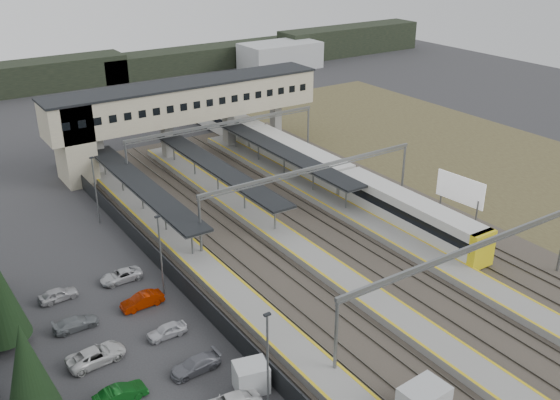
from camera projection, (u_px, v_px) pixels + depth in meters
ground at (296, 318)px, 54.69m from camera, size 220.00×220.00×0.00m
conifer_row at (42, 397)px, 38.65m from camera, size 4.42×49.82×9.50m
lampposts at (205, 297)px, 49.82m from camera, size 0.50×53.25×8.07m
fence at (203, 305)px, 54.79m from camera, size 0.08×90.00×2.00m
relay_cabin_far at (251, 377)px, 45.93m from camera, size 2.85×2.55×2.23m
rail_corridor at (343, 262)px, 63.09m from camera, size 34.00×90.00×0.92m
canopies at (217, 168)px, 77.13m from camera, size 23.10×30.00×3.28m
footbridge at (169, 108)px, 87.23m from camera, size 40.40×6.40×11.20m
gantries at (380, 212)px, 60.58m from camera, size 28.40×62.28×7.17m
train at (300, 159)px, 84.95m from camera, size 3.03×63.28×3.81m
billboard at (460, 191)px, 71.10m from camera, size 0.80×6.32×5.45m
scrub_east at (556, 188)px, 81.23m from camera, size 34.00×120.00×0.06m
treeline_far at (143, 66)px, 135.59m from camera, size 170.00×19.00×7.00m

